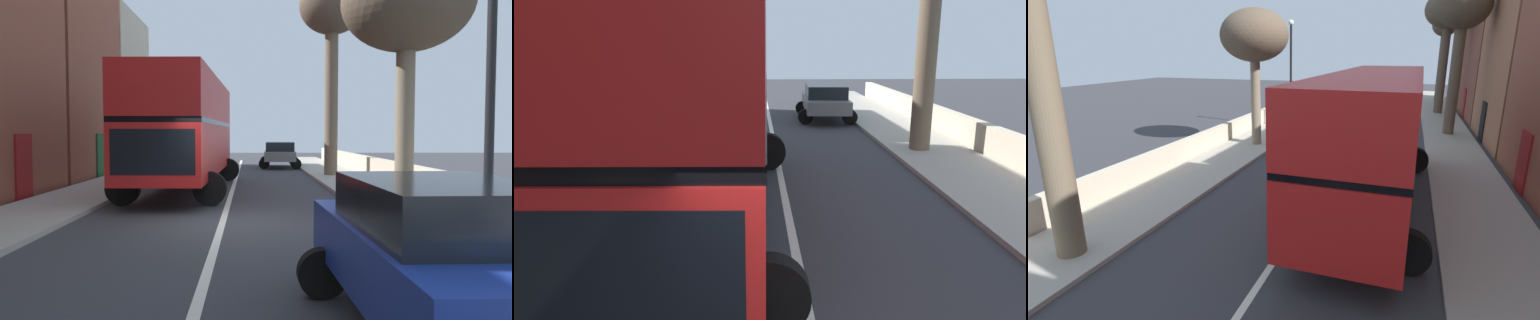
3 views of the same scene
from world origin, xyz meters
The scene contains 2 objects.
double_decker_bus centered at (-1.70, 6.57, 2.35)m, with size 3.76×11.10×4.06m.
parked_car_grey_right_1 centered at (2.50, 18.71, 0.91)m, with size 2.66×4.54×1.58m.
Camera 2 is at (-0.67, -2.18, 3.43)m, focal length 32.82 mm.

